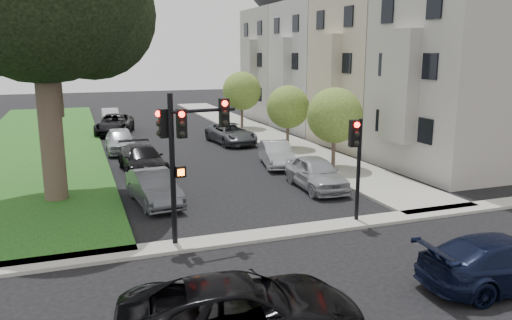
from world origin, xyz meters
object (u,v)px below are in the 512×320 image
object	(u,v)px
small_tree_b	(288,107)
small_tree_c	(242,91)
car_parked_0	(316,173)
car_parked_8	(115,124)
small_tree_a	(335,115)
car_parked_1	(276,154)
car_cross_far	(505,262)
car_parked_6	(142,159)
car_parked_9	(110,116)
car_parked_5	(154,188)
car_cross_near	(242,311)
car_parked_7	(120,140)
traffic_signal_secondary	(356,151)
car_parked_2	(231,134)
traffic_signal_main	(184,142)

from	to	relation	value
small_tree_b	small_tree_c	bearing A→B (deg)	90.00
car_parked_0	car_parked_8	size ratio (longest dim) A/B	0.80
small_tree_a	car_parked_1	size ratio (longest dim) A/B	1.07
car_cross_far	car_parked_8	size ratio (longest dim) A/B	0.88
car_parked_6	car_parked_9	world-z (taller)	car_parked_6
car_parked_5	car_parked_0	bearing A→B (deg)	-8.06
car_cross_near	car_parked_5	size ratio (longest dim) A/B	1.26
small_tree_c	car_parked_0	size ratio (longest dim) A/B	1.07
car_parked_1	car_parked_5	distance (m)	8.83
car_parked_5	car_parked_7	bearing A→B (deg)	84.70
traffic_signal_secondary	car_parked_5	xyz separation A→B (m)	(-6.49, 4.90, -1.99)
small_tree_c	car_parked_2	xyz separation A→B (m)	(-2.79, -5.97, -2.42)
traffic_signal_secondary	car_parked_7	size ratio (longest dim) A/B	0.87
car_parked_0	car_parked_7	distance (m)	14.14
car_parked_8	car_parked_2	bearing A→B (deg)	-32.64
traffic_signal_main	car_parked_1	bearing A→B (deg)	53.65
traffic_signal_main	car_parked_5	distance (m)	5.57
car_parked_2	car_parked_7	xyz separation A→B (m)	(-7.40, -0.55, 0.07)
small_tree_b	car_parked_5	distance (m)	13.53
car_cross_near	car_parked_0	world-z (taller)	car_parked_0
small_tree_b	car_parked_6	size ratio (longest dim) A/B	0.85
car_parked_6	car_parked_1	bearing A→B (deg)	-12.10
small_tree_c	car_parked_6	bearing A→B (deg)	-127.73
car_parked_5	car_parked_6	distance (m)	5.82
small_tree_a	car_cross_near	world-z (taller)	small_tree_a
small_tree_b	car_parked_9	xyz separation A→B (m)	(-9.83, 16.40, -2.08)
traffic_signal_secondary	car_cross_far	size ratio (longest dim) A/B	0.80
small_tree_c	traffic_signal_main	distance (m)	25.03
small_tree_c	car_parked_2	world-z (taller)	small_tree_c
traffic_signal_main	car_cross_far	xyz separation A→B (m)	(7.32, -5.84, -2.70)
small_tree_c	car_cross_far	world-z (taller)	small_tree_c
traffic_signal_main	traffic_signal_secondary	distance (m)	6.23
car_cross_far	car_cross_near	bearing A→B (deg)	94.79
small_tree_a	small_tree_c	distance (m)	15.33
car_parked_9	car_parked_7	bearing A→B (deg)	-90.73
car_parked_0	car_parked_9	bearing A→B (deg)	108.74
car_cross_near	traffic_signal_main	bearing A→B (deg)	6.91
small_tree_a	traffic_signal_main	distance (m)	12.37
car_parked_6	car_parked_9	xyz separation A→B (m)	(-0.21, 19.56, -0.05)
car_parked_5	car_parked_9	bearing A→B (deg)	83.16
car_cross_near	car_parked_6	size ratio (longest dim) A/B	1.08
car_parked_0	car_parked_1	distance (m)	4.99
traffic_signal_secondary	car_parked_1	xyz separation A→B (m)	(0.92, 9.71, -2.00)
small_tree_c	car_cross_far	size ratio (longest dim) A/B	0.97
traffic_signal_main	car_parked_0	distance (m)	8.85
car_parked_0	car_parked_2	size ratio (longest dim) A/B	0.88
small_tree_c	traffic_signal_secondary	world-z (taller)	small_tree_c
traffic_signal_main	car_parked_1	size ratio (longest dim) A/B	1.21
traffic_signal_main	car_parked_8	xyz separation A→B (m)	(-0.34, 24.20, -2.64)
small_tree_c	car_cross_near	xyz separation A→B (m)	(-9.70, -29.08, -2.37)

